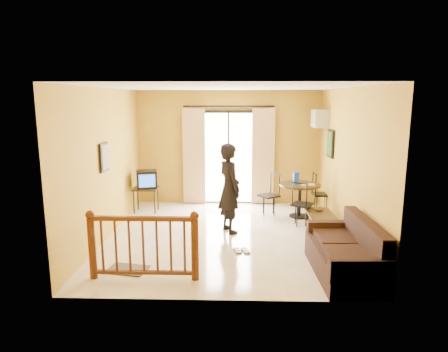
{
  "coord_description": "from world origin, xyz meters",
  "views": [
    {
      "loc": [
        0.18,
        -7.33,
        2.61
      ],
      "look_at": [
        -0.04,
        0.2,
        1.14
      ],
      "focal_mm": 32.0,
      "sensor_mm": 36.0,
      "label": 1
    }
  ],
  "objects_px": {
    "dining_table": "(300,191)",
    "standing_person": "(229,188)",
    "coffee_table": "(320,219)",
    "sofa": "(348,255)",
    "television": "(147,179)"
  },
  "relations": [
    {
      "from": "coffee_table",
      "to": "dining_table",
      "type": "bearing_deg",
      "value": 103.47
    },
    {
      "from": "coffee_table",
      "to": "standing_person",
      "type": "distance_m",
      "value": 1.89
    },
    {
      "from": "dining_table",
      "to": "coffee_table",
      "type": "height_order",
      "value": "dining_table"
    },
    {
      "from": "television",
      "to": "standing_person",
      "type": "bearing_deg",
      "value": -49.67
    },
    {
      "from": "television",
      "to": "sofa",
      "type": "height_order",
      "value": "television"
    },
    {
      "from": "coffee_table",
      "to": "sofa",
      "type": "bearing_deg",
      "value": -89.85
    },
    {
      "from": "sofa",
      "to": "standing_person",
      "type": "relative_size",
      "value": 1.02
    },
    {
      "from": "coffee_table",
      "to": "standing_person",
      "type": "height_order",
      "value": "standing_person"
    },
    {
      "from": "coffee_table",
      "to": "sofa",
      "type": "relative_size",
      "value": 0.49
    },
    {
      "from": "dining_table",
      "to": "sofa",
      "type": "xyz_separation_m",
      "value": [
        0.26,
        -2.99,
        -0.27
      ]
    },
    {
      "from": "dining_table",
      "to": "standing_person",
      "type": "xyz_separation_m",
      "value": [
        -1.54,
        -1.05,
        0.29
      ]
    },
    {
      "from": "standing_person",
      "to": "sofa",
      "type": "bearing_deg",
      "value": -163.92
    },
    {
      "from": "coffee_table",
      "to": "sofa",
      "type": "height_order",
      "value": "sofa"
    },
    {
      "from": "dining_table",
      "to": "standing_person",
      "type": "bearing_deg",
      "value": -145.83
    },
    {
      "from": "dining_table",
      "to": "sofa",
      "type": "relative_size",
      "value": 0.5
    }
  ]
}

